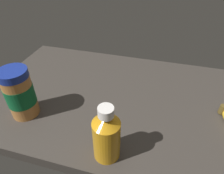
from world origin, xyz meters
The scene contains 3 objects.
ground_plane centered at (0.00, 0.00, -1.82)cm, with size 98.80×57.20×3.64cm, color #38332D.
peanut_butter_jar centered at (-28.60, -15.25, 7.79)cm, with size 8.27×8.27×15.78cm.
honey_bottle centered at (0.09, -22.57, 7.26)cm, with size 6.63×6.63×16.06cm.
Camera 1 is at (9.03, -50.40, 44.12)cm, focal length 31.35 mm.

